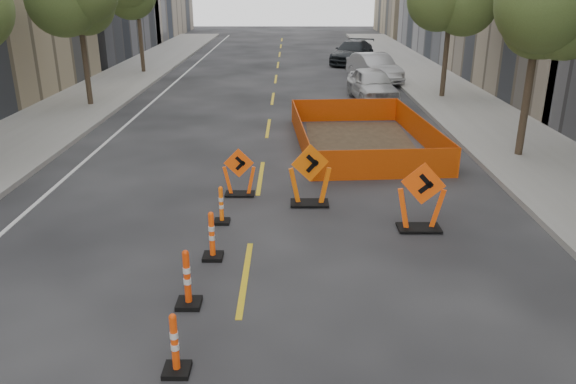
{
  "coord_description": "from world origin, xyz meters",
  "views": [
    {
      "loc": [
        0.89,
        -5.76,
        5.48
      ],
      "look_at": [
        0.84,
        5.87,
        1.1
      ],
      "focal_mm": 35.0,
      "sensor_mm": 36.0,
      "label": 1
    }
  ],
  "objects_px": {
    "chevron_sign_center": "(310,175)",
    "parked_car_mid": "(374,68)",
    "channelizer_3": "(175,344)",
    "channelizer_6": "(221,205)",
    "parked_car_near": "(372,84)",
    "channelizer_5": "(212,235)",
    "chevron_sign_right": "(422,197)",
    "chevron_sign_left": "(239,172)",
    "channelizer_4": "(187,278)",
    "parked_car_far": "(353,52)"
  },
  "relations": [
    {
      "from": "channelizer_4",
      "to": "chevron_sign_left",
      "type": "bearing_deg",
      "value": 85.47
    },
    {
      "from": "channelizer_3",
      "to": "chevron_sign_right",
      "type": "bearing_deg",
      "value": 47.59
    },
    {
      "from": "parked_car_far",
      "to": "parked_car_near",
      "type": "bearing_deg",
      "value": -71.64
    },
    {
      "from": "chevron_sign_left",
      "to": "channelizer_3",
      "type": "bearing_deg",
      "value": -94.05
    },
    {
      "from": "chevron_sign_center",
      "to": "parked_car_mid",
      "type": "bearing_deg",
      "value": 60.96
    },
    {
      "from": "parked_car_mid",
      "to": "parked_car_far",
      "type": "bearing_deg",
      "value": 78.73
    },
    {
      "from": "channelizer_3",
      "to": "chevron_sign_left",
      "type": "height_order",
      "value": "chevron_sign_left"
    },
    {
      "from": "channelizer_3",
      "to": "chevron_sign_left",
      "type": "relative_size",
      "value": 0.76
    },
    {
      "from": "channelizer_3",
      "to": "parked_car_far",
      "type": "bearing_deg",
      "value": 79.77
    },
    {
      "from": "channelizer_5",
      "to": "channelizer_3",
      "type": "bearing_deg",
      "value": -90.9
    },
    {
      "from": "channelizer_3",
      "to": "chevron_sign_right",
      "type": "relative_size",
      "value": 0.61
    },
    {
      "from": "parked_car_near",
      "to": "channelizer_6",
      "type": "bearing_deg",
      "value": -117.0
    },
    {
      "from": "channelizer_4",
      "to": "parked_car_far",
      "type": "height_order",
      "value": "parked_car_far"
    },
    {
      "from": "channelizer_3",
      "to": "channelizer_5",
      "type": "distance_m",
      "value": 3.69
    },
    {
      "from": "channelizer_3",
      "to": "channelizer_4",
      "type": "xyz_separation_m",
      "value": [
        -0.13,
        1.85,
        0.05
      ]
    },
    {
      "from": "channelizer_5",
      "to": "channelizer_6",
      "type": "relative_size",
      "value": 1.13
    },
    {
      "from": "channelizer_6",
      "to": "parked_car_mid",
      "type": "relative_size",
      "value": 0.19
    },
    {
      "from": "channelizer_4",
      "to": "chevron_sign_right",
      "type": "bearing_deg",
      "value": 34.35
    },
    {
      "from": "channelizer_3",
      "to": "channelizer_5",
      "type": "relative_size",
      "value": 0.96
    },
    {
      "from": "channelizer_5",
      "to": "channelizer_6",
      "type": "height_order",
      "value": "channelizer_5"
    },
    {
      "from": "chevron_sign_right",
      "to": "channelizer_5",
      "type": "bearing_deg",
      "value": -143.66
    },
    {
      "from": "chevron_sign_left",
      "to": "parked_car_far",
      "type": "relative_size",
      "value": 0.25
    },
    {
      "from": "chevron_sign_left",
      "to": "chevron_sign_right",
      "type": "distance_m",
      "value": 4.95
    },
    {
      "from": "channelizer_3",
      "to": "channelizer_4",
      "type": "bearing_deg",
      "value": 94.16
    },
    {
      "from": "channelizer_5",
      "to": "parked_car_mid",
      "type": "xyz_separation_m",
      "value": [
        6.43,
        22.1,
        0.28
      ]
    },
    {
      "from": "channelizer_3",
      "to": "parked_car_mid",
      "type": "xyz_separation_m",
      "value": [
        6.48,
        25.79,
        0.3
      ]
    },
    {
      "from": "parked_car_mid",
      "to": "chevron_sign_center",
      "type": "bearing_deg",
      "value": -117.07
    },
    {
      "from": "channelizer_4",
      "to": "parked_car_far",
      "type": "relative_size",
      "value": 0.2
    },
    {
      "from": "chevron_sign_center",
      "to": "parked_car_mid",
      "type": "height_order",
      "value": "chevron_sign_center"
    },
    {
      "from": "chevron_sign_left",
      "to": "parked_car_near",
      "type": "relative_size",
      "value": 0.29
    },
    {
      "from": "channelizer_4",
      "to": "chevron_sign_left",
      "type": "height_order",
      "value": "chevron_sign_left"
    },
    {
      "from": "channelizer_4",
      "to": "parked_car_near",
      "type": "distance_m",
      "value": 19.48
    },
    {
      "from": "parked_car_mid",
      "to": "parked_car_far",
      "type": "distance_m",
      "value": 7.81
    },
    {
      "from": "chevron_sign_center",
      "to": "parked_car_mid",
      "type": "relative_size",
      "value": 0.34
    },
    {
      "from": "channelizer_3",
      "to": "parked_car_mid",
      "type": "bearing_deg",
      "value": 75.89
    },
    {
      "from": "channelizer_4",
      "to": "parked_car_near",
      "type": "xyz_separation_m",
      "value": [
        5.79,
        18.6,
        0.23
      ]
    },
    {
      "from": "channelizer_3",
      "to": "chevron_sign_left",
      "type": "xyz_separation_m",
      "value": [
        0.31,
        7.42,
        0.16
      ]
    },
    {
      "from": "channelizer_4",
      "to": "channelizer_6",
      "type": "height_order",
      "value": "channelizer_4"
    },
    {
      "from": "channelizer_4",
      "to": "channelizer_5",
      "type": "bearing_deg",
      "value": 84.05
    },
    {
      "from": "channelizer_3",
      "to": "chevron_sign_center",
      "type": "bearing_deg",
      "value": 71.97
    },
    {
      "from": "chevron_sign_left",
      "to": "parked_car_mid",
      "type": "xyz_separation_m",
      "value": [
        6.18,
        18.37,
        0.14
      ]
    },
    {
      "from": "chevron_sign_right",
      "to": "parked_car_near",
      "type": "relative_size",
      "value": 0.36
    },
    {
      "from": "chevron_sign_right",
      "to": "parked_car_mid",
      "type": "relative_size",
      "value": 0.34
    },
    {
      "from": "parked_car_far",
      "to": "chevron_sign_center",
      "type": "bearing_deg",
      "value": -78.05
    },
    {
      "from": "parked_car_near",
      "to": "parked_car_mid",
      "type": "bearing_deg",
      "value": 74.79
    },
    {
      "from": "channelizer_3",
      "to": "channelizer_6",
      "type": "distance_m",
      "value": 5.54
    },
    {
      "from": "chevron_sign_left",
      "to": "chevron_sign_center",
      "type": "bearing_deg",
      "value": -21.9
    },
    {
      "from": "channelizer_3",
      "to": "parked_car_mid",
      "type": "height_order",
      "value": "parked_car_mid"
    },
    {
      "from": "channelizer_6",
      "to": "parked_car_near",
      "type": "distance_m",
      "value": 15.93
    },
    {
      "from": "channelizer_6",
      "to": "channelizer_3",
      "type": "bearing_deg",
      "value": -90.38
    }
  ]
}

